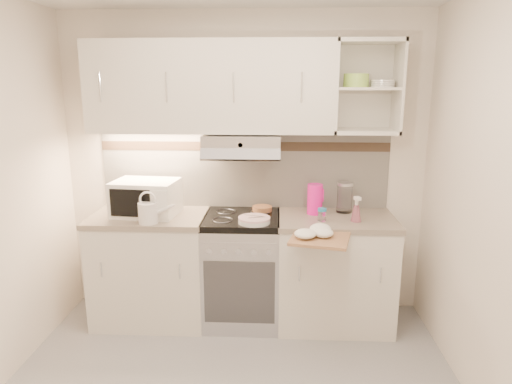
% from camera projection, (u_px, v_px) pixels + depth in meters
% --- Properties ---
extents(room_shell, '(3.04, 2.84, 2.52)m').
position_uv_depth(room_shell, '(232.00, 135.00, 2.75)').
color(room_shell, silver).
rests_on(room_shell, ground).
extents(base_cabinet_left, '(0.90, 0.60, 0.86)m').
position_uv_depth(base_cabinet_left, '(152.00, 269.00, 3.77)').
color(base_cabinet_left, silver).
rests_on(base_cabinet_left, ground).
extents(worktop_left, '(0.92, 0.62, 0.04)m').
position_uv_depth(worktop_left, '(149.00, 217.00, 3.67)').
color(worktop_left, gray).
rests_on(worktop_left, base_cabinet_left).
extents(base_cabinet_right, '(0.90, 0.60, 0.86)m').
position_uv_depth(base_cabinet_right, '(334.00, 273.00, 3.70)').
color(base_cabinet_right, silver).
rests_on(base_cabinet_right, ground).
extents(worktop_right, '(0.92, 0.62, 0.04)m').
position_uv_depth(worktop_right, '(337.00, 220.00, 3.60)').
color(worktop_right, gray).
rests_on(worktop_right, base_cabinet_right).
extents(electric_range, '(0.60, 0.60, 0.90)m').
position_uv_depth(electric_range, '(242.00, 269.00, 3.73)').
color(electric_range, '#B7B7BC').
rests_on(electric_range, ground).
extents(microwave, '(0.53, 0.41, 0.28)m').
position_uv_depth(microwave, '(146.00, 198.00, 3.64)').
color(microwave, white).
rests_on(microwave, worktop_left).
extents(watering_can, '(0.29, 0.15, 0.25)m').
position_uv_depth(watering_can, '(149.00, 212.00, 3.42)').
color(watering_can, white).
rests_on(watering_can, worktop_left).
extents(plate_stack, '(0.24, 0.24, 0.05)m').
position_uv_depth(plate_stack, '(254.00, 220.00, 3.44)').
color(plate_stack, silver).
rests_on(plate_stack, electric_range).
extents(bread_loaf, '(0.16, 0.16, 0.04)m').
position_uv_depth(bread_loaf, '(262.00, 209.00, 3.77)').
color(bread_loaf, '#A88F43').
rests_on(bread_loaf, electric_range).
extents(pink_pitcher, '(0.13, 0.12, 0.24)m').
position_uv_depth(pink_pitcher, '(315.00, 199.00, 3.66)').
color(pink_pitcher, '#FB139B').
rests_on(pink_pitcher, worktop_right).
extents(glass_jar, '(0.13, 0.13, 0.25)m').
position_uv_depth(glass_jar, '(345.00, 197.00, 3.71)').
color(glass_jar, white).
rests_on(glass_jar, worktop_right).
extents(spice_jar, '(0.07, 0.07, 0.10)m').
position_uv_depth(spice_jar, '(322.00, 215.00, 3.49)').
color(spice_jar, silver).
rests_on(spice_jar, worktop_right).
extents(spray_bottle, '(0.08, 0.08, 0.21)m').
position_uv_depth(spray_bottle, '(356.00, 211.00, 3.47)').
color(spray_bottle, pink).
rests_on(spray_bottle, worktop_right).
extents(cutting_board, '(0.46, 0.43, 0.02)m').
position_uv_depth(cutting_board, '(320.00, 239.00, 3.18)').
color(cutting_board, tan).
rests_on(cutting_board, base_cabinet_right).
extents(dish_towel, '(0.30, 0.26, 0.07)m').
position_uv_depth(dish_towel, '(313.00, 230.00, 3.21)').
color(dish_towel, white).
rests_on(dish_towel, cutting_board).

